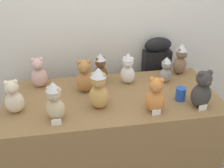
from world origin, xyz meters
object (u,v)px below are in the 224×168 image
(teddy_bear_cream, at_px, (14,98))
(teddy_bear_caramel, at_px, (85,77))
(teddy_bear_ash, at_px, (166,70))
(teddy_bear_charcoal, at_px, (202,90))
(display_table, at_px, (112,130))
(teddy_bear_mocha, at_px, (180,59))
(instrument_case, at_px, (155,82))
(teddy_bear_sand, at_px, (55,101))
(teddy_bear_ginger, at_px, (155,96))
(teddy_bear_blush, at_px, (39,73))
(teddy_bear_snow, at_px, (128,69))
(teddy_bear_honey, at_px, (99,89))
(teddy_bear_chestnut, at_px, (101,68))
(party_cup_blue, at_px, (180,94))

(teddy_bear_cream, relative_size, teddy_bear_caramel, 0.92)
(teddy_bear_ash, xyz_separation_m, teddy_bear_charcoal, (0.14, -0.43, 0.03))
(display_table, distance_m, teddy_bear_mocha, 0.93)
(instrument_case, bearing_deg, teddy_bear_sand, -144.24)
(teddy_bear_caramel, bearing_deg, teddy_bear_ginger, -33.71)
(teddy_bear_blush, xyz_separation_m, teddy_bear_snow, (0.78, -0.06, 0.01))
(teddy_bear_charcoal, relative_size, teddy_bear_honey, 0.91)
(teddy_bear_honey, relative_size, teddy_bear_blush, 1.25)
(teddy_bear_charcoal, height_order, teddy_bear_snow, teddy_bear_charcoal)
(teddy_bear_honey, height_order, teddy_bear_caramel, teddy_bear_honey)
(instrument_case, relative_size, teddy_bear_cream, 3.67)
(teddy_bear_chestnut, bearing_deg, teddy_bear_caramel, -162.44)
(teddy_bear_snow, xyz_separation_m, teddy_bear_sand, (-0.63, -0.44, 0.01))
(teddy_bear_ginger, bearing_deg, display_table, 163.38)
(teddy_bear_ash, distance_m, teddy_bear_caramel, 0.73)
(teddy_bear_honey, bearing_deg, teddy_bear_chestnut, 98.96)
(teddy_bear_charcoal, bearing_deg, instrument_case, 90.70)
(teddy_bear_honey, bearing_deg, display_table, 65.77)
(instrument_case, relative_size, teddy_bear_ash, 4.12)
(teddy_bear_snow, distance_m, teddy_bear_caramel, 0.40)
(party_cup_blue, bearing_deg, teddy_bear_chestnut, 146.20)
(teddy_bear_snow, bearing_deg, instrument_case, 65.65)
(display_table, distance_m, teddy_bear_honey, 0.56)
(teddy_bear_cream, bearing_deg, party_cup_blue, -8.32)
(display_table, bearing_deg, teddy_bear_ash, 18.42)
(instrument_case, distance_m, teddy_bear_chestnut, 0.75)
(teddy_bear_mocha, height_order, teddy_bear_cream, teddy_bear_mocha)
(instrument_case, xyz_separation_m, teddy_bear_charcoal, (0.10, -0.79, 0.35))
(teddy_bear_snow, relative_size, teddy_bear_cream, 1.06)
(display_table, relative_size, teddy_bear_caramel, 5.93)
(teddy_bear_sand, bearing_deg, teddy_bear_cream, -179.40)
(teddy_bear_mocha, relative_size, teddy_bear_snow, 1.04)
(instrument_case, distance_m, teddy_bear_snow, 0.61)
(teddy_bear_cream, xyz_separation_m, party_cup_blue, (1.30, -0.04, -0.07))
(teddy_bear_cream, distance_m, party_cup_blue, 1.30)
(display_table, height_order, teddy_bear_mocha, teddy_bear_mocha)
(teddy_bear_caramel, bearing_deg, instrument_case, 31.90)
(instrument_case, distance_m, teddy_bear_ginger, 0.90)
(teddy_bear_chestnut, height_order, party_cup_blue, teddy_bear_chestnut)
(instrument_case, bearing_deg, teddy_bear_charcoal, -84.10)
(teddy_bear_charcoal, bearing_deg, teddy_bear_mocha, 77.82)
(teddy_bear_cream, relative_size, party_cup_blue, 2.51)
(display_table, xyz_separation_m, teddy_bear_sand, (-0.45, -0.23, 0.51))
(teddy_bear_ash, distance_m, teddy_bear_sand, 1.05)
(teddy_bear_charcoal, xyz_separation_m, teddy_bear_blush, (-1.26, 0.53, -0.02))
(teddy_bear_blush, relative_size, teddy_bear_cream, 1.00)
(teddy_bear_blush, relative_size, party_cup_blue, 2.52)
(teddy_bear_caramel, relative_size, party_cup_blue, 2.72)
(teddy_bear_mocha, bearing_deg, teddy_bear_blush, 153.87)
(teddy_bear_caramel, bearing_deg, teddy_bear_ash, 7.64)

